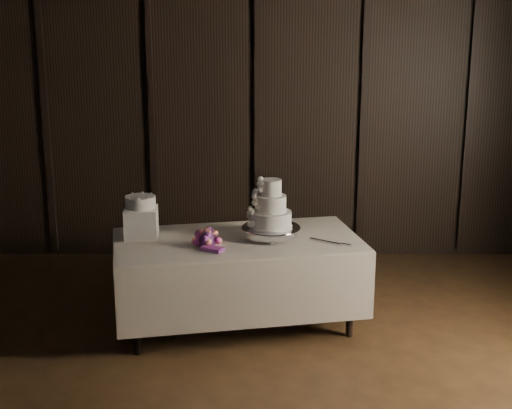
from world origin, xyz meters
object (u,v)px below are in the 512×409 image
object	(u,v)px
cake_stand	(271,232)
bouquet	(207,239)
wedding_cake	(268,209)
box_pedestal	(141,223)
small_cake	(140,202)
display_table	(238,279)

from	to	relation	value
cake_stand	bouquet	world-z (taller)	bouquet
wedding_cake	box_pedestal	distance (m)	1.04
wedding_cake	box_pedestal	xyz separation A→B (m)	(-1.03, 0.02, -0.12)
bouquet	small_cake	distance (m)	0.64
display_table	box_pedestal	size ratio (longest dim) A/B	8.28
bouquet	small_cake	size ratio (longest dim) A/B	1.54
box_pedestal	display_table	bearing A→B (deg)	-2.92
display_table	bouquet	distance (m)	0.50
cake_stand	wedding_cake	size ratio (longest dim) A/B	1.21
cake_stand	box_pedestal	world-z (taller)	box_pedestal
wedding_cake	bouquet	distance (m)	0.56
cake_stand	box_pedestal	distance (m)	1.06
box_pedestal	small_cake	bearing A→B (deg)	0.00
cake_stand	wedding_cake	world-z (taller)	wedding_cake
bouquet	display_table	bearing A→B (deg)	38.18
wedding_cake	small_cake	bearing A→B (deg)	170.69
bouquet	small_cake	bearing A→B (deg)	157.41
wedding_cake	small_cake	distance (m)	1.03
bouquet	wedding_cake	bearing A→B (deg)	22.97
display_table	cake_stand	world-z (taller)	cake_stand
cake_stand	small_cake	bearing A→B (deg)	179.63
box_pedestal	small_cake	world-z (taller)	small_cake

